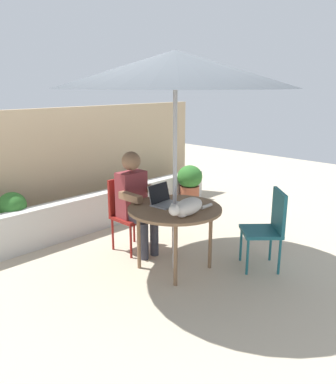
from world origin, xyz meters
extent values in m
plane|color=#BCAD93|center=(0.00, 0.00, 0.00)|extent=(14.00, 14.00, 0.00)
cube|color=tan|center=(0.00, 2.19, 0.83)|extent=(5.09, 0.08, 1.65)
cube|color=beige|center=(0.00, 1.61, 0.25)|extent=(4.58, 0.20, 0.51)
cylinder|color=brown|center=(0.00, 0.00, 0.69)|extent=(1.00, 1.00, 0.03)
cylinder|color=brown|center=(0.27, 0.27, 0.34)|extent=(0.04, 0.04, 0.67)
cylinder|color=brown|center=(-0.27, 0.27, 0.34)|extent=(0.04, 0.04, 0.67)
cylinder|color=brown|center=(-0.27, -0.27, 0.34)|extent=(0.04, 0.04, 0.67)
cylinder|color=brown|center=(0.27, -0.27, 0.34)|extent=(0.04, 0.04, 0.67)
cylinder|color=#B7B7BC|center=(0.00, 0.00, 1.04)|extent=(0.04, 0.04, 2.08)
cone|color=#2D3338|center=(0.00, 0.00, 2.10)|extent=(2.37, 2.37, 0.36)
sphere|color=#B7B7BC|center=(0.00, 0.00, 2.11)|extent=(0.06, 0.06, 0.06)
cube|color=maroon|center=(0.00, 0.71, 0.42)|extent=(0.40, 0.40, 0.04)
cube|color=maroon|center=(0.00, 0.89, 0.66)|extent=(0.40, 0.04, 0.44)
cylinder|color=maroon|center=(0.17, 0.88, 0.20)|extent=(0.03, 0.03, 0.40)
cylinder|color=maroon|center=(-0.17, 0.88, 0.20)|extent=(0.03, 0.03, 0.40)
cylinder|color=maroon|center=(-0.17, 0.54, 0.20)|extent=(0.03, 0.03, 0.40)
cylinder|color=maroon|center=(0.17, 0.54, 0.20)|extent=(0.03, 0.03, 0.40)
cube|color=#1E606B|center=(0.67, -0.65, 0.42)|extent=(0.57, 0.57, 0.04)
cube|color=#1E606B|center=(0.80, -0.78, 0.66)|extent=(0.31, 0.31, 0.44)
cylinder|color=#1E606B|center=(0.67, -0.89, 0.20)|extent=(0.03, 0.03, 0.40)
cylinder|color=#1E606B|center=(0.91, -0.65, 0.20)|extent=(0.03, 0.03, 0.40)
cylinder|color=#1E606B|center=(0.67, -0.41, 0.20)|extent=(0.03, 0.03, 0.40)
cylinder|color=#1E606B|center=(0.43, -0.66, 0.20)|extent=(0.03, 0.03, 0.40)
cube|color=maroon|center=(0.00, 0.71, 0.71)|extent=(0.34, 0.20, 0.54)
sphere|color=#936B4C|center=(0.00, 0.70, 1.11)|extent=(0.22, 0.22, 0.22)
cube|color=#383842|center=(-0.08, 0.56, 0.49)|extent=(0.12, 0.30, 0.12)
cylinder|color=#383842|center=(-0.08, 0.41, 0.22)|extent=(0.10, 0.10, 0.44)
cube|color=#383842|center=(0.08, 0.56, 0.49)|extent=(0.12, 0.30, 0.12)
cylinder|color=#383842|center=(0.08, 0.41, 0.22)|extent=(0.10, 0.10, 0.44)
cube|color=#936B4C|center=(-0.20, 0.49, 0.76)|extent=(0.08, 0.32, 0.08)
cube|color=#936B4C|center=(0.20, 0.49, 0.76)|extent=(0.08, 0.32, 0.08)
cube|color=gray|center=(0.00, 0.12, 0.71)|extent=(0.32, 0.25, 0.02)
cube|color=black|center=(-0.01, 0.23, 0.82)|extent=(0.30, 0.09, 0.20)
cube|color=gray|center=(-0.01, 0.24, 0.82)|extent=(0.30, 0.08, 0.20)
ellipsoid|color=silver|center=(-0.07, -0.26, 0.79)|extent=(0.42, 0.23, 0.17)
sphere|color=silver|center=(-0.30, -0.28, 0.81)|extent=(0.11, 0.11, 0.11)
ellipsoid|color=white|center=(-0.18, -0.27, 0.75)|extent=(0.13, 0.13, 0.09)
cylinder|color=silver|center=(0.21, -0.26, 0.73)|extent=(0.18, 0.05, 0.04)
cone|color=silver|center=(-0.30, -0.25, 0.86)|extent=(0.04, 0.04, 0.03)
cone|color=silver|center=(-0.30, -0.31, 0.86)|extent=(0.04, 0.04, 0.03)
cylinder|color=#9E5138|center=(1.78, 1.35, 0.18)|extent=(0.32, 0.32, 0.36)
ellipsoid|color=#2D6B28|center=(1.78, 1.35, 0.51)|extent=(0.41, 0.41, 0.37)
cylinder|color=#595654|center=(-0.96, 1.82, 0.20)|extent=(0.29, 0.29, 0.40)
ellipsoid|color=#2D6B28|center=(-0.96, 1.82, 0.54)|extent=(0.35, 0.35, 0.33)
camera|label=1|loc=(-2.84, -2.69, 1.96)|focal=36.29mm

